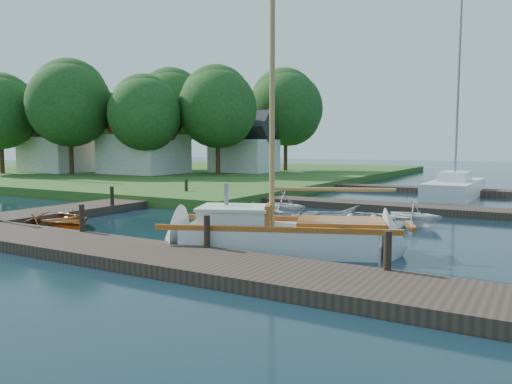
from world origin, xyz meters
The scene contains 28 objects.
ground centered at (0.00, 0.00, 0.00)m, with size 160.00×160.00×0.00m, color black.
near_dock centered at (0.00, -6.00, 0.15)m, with size 18.00×2.20×0.30m, color #312520.
left_dock centered at (-8.00, 2.00, 0.15)m, with size 2.20×18.00×0.30m, color #312520.
far_dock centered at (2.00, 6.50, 0.15)m, with size 14.00×1.60×0.30m, color #312520.
shore centered at (-28.00, 22.00, 0.25)m, with size 50.00×40.00×0.50m, color #2C5A21.
mooring_post_1 centered at (-3.00, -5.00, 0.70)m, with size 0.16×0.16×0.80m, color black.
mooring_post_2 centered at (1.50, -5.00, 0.70)m, with size 0.16×0.16×0.80m, color black.
mooring_post_3 centered at (6.00, -5.00, 0.70)m, with size 0.16×0.16×0.80m, color black.
mooring_post_4 centered at (-7.00, 0.00, 0.70)m, with size 0.16×0.16×0.80m, color black.
mooring_post_5 centered at (-7.00, 5.00, 0.70)m, with size 0.16×0.16×0.80m, color black.
sailboat centered at (2.77, -3.20, 0.34)m, with size 7.36×4.51×9.83m.
dinghy centered at (-5.80, -3.55, 0.35)m, with size 2.42×3.38×0.70m, color #84400E.
tender_a centered at (-1.35, 1.59, 0.35)m, with size 2.45×3.42×0.71m, color silver.
tender_b centered at (-0.32, 2.92, 0.53)m, with size 1.74×2.02×1.06m, color silver.
tender_c centered at (2.97, 1.78, 0.39)m, with size 2.68×3.75×0.78m, color silver.
tender_d centered at (4.81, 2.92, 0.50)m, with size 1.64×1.90×1.00m, color silver.
marina_boat_2 centered at (4.47, 13.72, 0.58)m, with size 2.35×7.03×11.39m.
house_a centered at (-20.00, 16.00, 2.96)m, with size 6.30×5.00×6.29m.
house_b centered at (-28.00, 14.00, 2.77)m, with size 5.77×4.50×5.79m.
house_c centered at (-14.00, 22.00, 2.58)m, with size 5.25×4.00×5.28m.
tree_0 centered at (-30.00, 10.05, 5.53)m, with size 6.12×6.07×8.28m.
tree_1 centered at (-24.00, 12.05, 6.09)m, with size 6.70×6.70×9.20m.
tree_2 centered at (-18.00, 14.05, 5.25)m, with size 5.83×5.75×7.82m.
tree_3 centered at (-14.00, 18.05, 5.81)m, with size 6.41×6.38×8.74m.
tree_4 centered at (-22.00, 22.05, 6.37)m, with size 7.01×7.01×9.66m.
tree_5 centered at (-30.00, 20.05, 5.42)m, with size 6.00×5.94×8.10m.
tree_6 centered at (-36.00, 16.05, 5.64)m, with size 6.24×6.20×8.46m.
tree_7 centered at (-12.00, 26.05, 6.20)m, with size 6.83×6.83×9.38m.
Camera 1 is at (8.69, -14.94, 2.83)m, focal length 35.00 mm.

